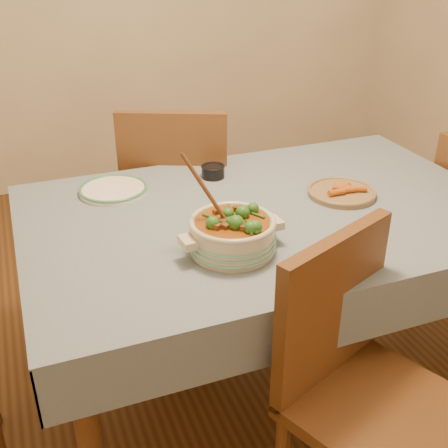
# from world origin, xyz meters

# --- Properties ---
(floor) EXTENTS (4.50, 4.50, 0.00)m
(floor) POSITION_xyz_m (0.00, 0.00, 0.00)
(floor) COLOR #4A2B15
(floor) RESTS_ON ground
(dining_table) EXTENTS (1.68, 1.08, 0.76)m
(dining_table) POSITION_xyz_m (0.00, 0.00, 0.66)
(dining_table) COLOR brown
(dining_table) RESTS_ON floor
(stew_casserole) EXTENTS (0.33, 0.27, 0.31)m
(stew_casserole) POSITION_xyz_m (-0.22, -0.22, 0.82)
(stew_casserole) COLOR beige
(stew_casserole) RESTS_ON dining_table
(white_plate) EXTENTS (0.26, 0.26, 0.02)m
(white_plate) POSITION_xyz_m (-0.47, 0.34, 0.77)
(white_plate) COLOR white
(white_plate) RESTS_ON dining_table
(condiment_bowl) EXTENTS (0.10, 0.10, 0.05)m
(condiment_bowl) POSITION_xyz_m (-0.08, 0.34, 0.78)
(condiment_bowl) COLOR black
(condiment_bowl) RESTS_ON dining_table
(fried_plate) EXTENTS (0.30, 0.30, 0.04)m
(fried_plate) POSITION_xyz_m (0.30, 0.01, 0.77)
(fried_plate) COLOR #9B7D56
(fried_plate) RESTS_ON dining_table
(chair_far) EXTENTS (0.60, 0.60, 0.98)m
(chair_far) POSITION_xyz_m (-0.14, 0.64, 0.55)
(chair_far) COLOR brown
(chair_far) RESTS_ON floor
(chair_near) EXTENTS (0.57, 0.57, 0.93)m
(chair_near) POSITION_xyz_m (-0.01, -0.63, 0.53)
(chair_near) COLOR brown
(chair_near) RESTS_ON floor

